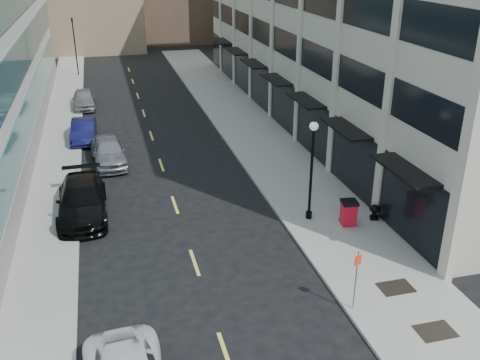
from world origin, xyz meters
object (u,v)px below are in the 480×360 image
car_silver_sedan (109,152)px  car_blue_sedan (84,130)px  traffic_signal (72,22)px  car_black_pickup (82,200)px  sign_post (357,273)px  car_grey_sedan (84,99)px  lamppost (312,162)px  urn_planter (375,211)px  trash_bin (349,212)px

car_silver_sedan → car_blue_sedan: size_ratio=1.09×
traffic_signal → car_blue_sedan: 22.38m
traffic_signal → car_black_pickup: 34.35m
car_silver_sedan → sign_post: 19.93m
traffic_signal → car_blue_sedan: size_ratio=1.51×
car_grey_sedan → lamppost: lamppost is taller
car_silver_sedan → car_blue_sedan: (-1.60, 5.19, -0.10)m
car_grey_sedan → urn_planter: bearing=-61.0°
sign_post → traffic_signal: bearing=89.7°
car_black_pickup → urn_planter: size_ratio=7.81×
traffic_signal → car_grey_sedan: size_ratio=1.49×
car_black_pickup → lamppost: size_ratio=1.15×
urn_planter → traffic_signal: bearing=111.4°
lamppost → urn_planter: lamppost is taller
trash_bin → lamppost: size_ratio=0.24×
car_grey_sedan → car_silver_sedan: bearing=-83.9°
urn_planter → car_grey_sedan: bearing=119.4°
car_silver_sedan → car_blue_sedan: 5.43m
car_blue_sedan → trash_bin: 21.20m
car_blue_sedan → urn_planter: size_ratio=5.94×
car_black_pickup → car_silver_sedan: car_black_pickup is taller
trash_bin → urn_planter: size_ratio=1.65×
car_silver_sedan → car_black_pickup: bearing=-107.5°
car_silver_sedan → trash_bin: bearing=-50.7°
traffic_signal → car_silver_sedan: bearing=-85.1°
car_black_pickup → traffic_signal: bearing=91.3°
traffic_signal → urn_planter: bearing=-68.6°
car_blue_sedan → car_grey_sedan: (0.00, 8.81, 0.04)m
lamppost → car_silver_sedan: bearing=132.3°
car_blue_sedan → lamppost: (11.20, -15.75, 2.49)m
car_blue_sedan → trash_bin: (12.84, -16.87, 0.08)m
car_blue_sedan → car_grey_sedan: size_ratio=0.99×
traffic_signal → lamppost: traffic_signal is taller
trash_bin → car_black_pickup: bearing=168.9°
car_grey_sedan → trash_bin: (12.84, -25.69, 0.04)m
car_black_pickup → car_blue_sedan: size_ratio=1.32×
car_grey_sedan → car_blue_sedan: bearing=-90.4°
traffic_signal → car_grey_sedan: (0.70, -13.00, -4.92)m
traffic_signal → car_grey_sedan: bearing=-86.9°
car_grey_sedan → sign_post: (10.10, -32.01, 0.98)m
car_black_pickup → car_grey_sedan: 21.00m
car_grey_sedan → sign_post: sign_post is taller
trash_bin → car_blue_sedan: bearing=136.2°
car_grey_sedan → trash_bin: bearing=-63.9°
car_grey_sedan → traffic_signal: bearing=92.6°
lamppost → urn_planter: bearing=-16.5°
traffic_signal → car_blue_sedan: traffic_signal is taller
car_blue_sedan → sign_post: 25.32m
sign_post → car_grey_sedan: bearing=93.7°
car_blue_sedan → trash_bin: bearing=-49.6°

